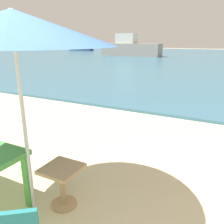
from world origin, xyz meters
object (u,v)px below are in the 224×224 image
Objects in this scene: patio_umbrella at (13,28)px; boat_barge at (130,48)px; side_table_wood at (62,181)px; boat_tanker at (81,47)px.

boat_barge reaches higher than patio_umbrella.
side_table_wood is 27.64m from boat_barge.
patio_umbrella is 0.31× the size of boat_barge.
boat_tanker is (-24.60, 36.64, -1.42)m from patio_umbrella.
boat_barge is (-9.76, 25.93, -1.07)m from patio_umbrella.
boat_barge is at bearing -35.82° from boat_tanker.
patio_umbrella is at bearing -148.78° from side_table_wood.
boat_barge is 18.31m from boat_tanker.
side_table_wood is at bearing -68.61° from boat_barge.
side_table_wood is (0.32, 0.19, -1.76)m from patio_umbrella.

